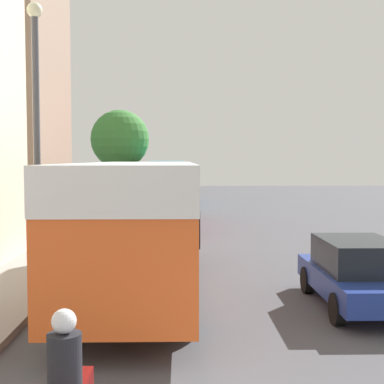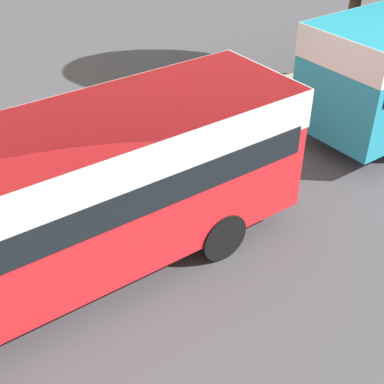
# 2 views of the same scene
# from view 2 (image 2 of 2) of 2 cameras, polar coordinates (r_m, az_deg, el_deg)

# --- Properties ---
(bus_following) EXTENTS (2.51, 10.11, 3.05)m
(bus_following) POSITION_cam_2_polar(r_m,az_deg,el_deg) (9.01, -16.94, -0.88)
(bus_following) COLOR red
(bus_following) RESTS_ON ground_plane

